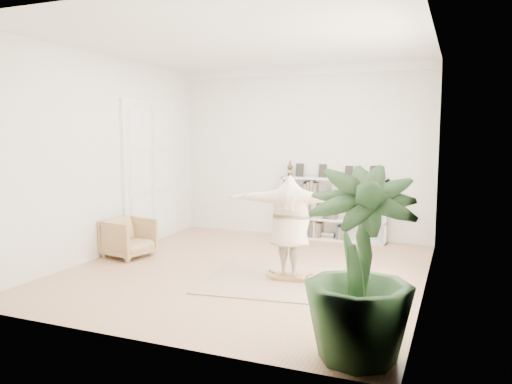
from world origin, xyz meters
TOP-DOWN VIEW (x-y plane):
  - floor at (0.00, 0.00)m, footprint 6.00×6.00m
  - room_shell at (0.00, 2.94)m, footprint 6.00×6.00m
  - doors at (-2.70, 1.30)m, footprint 0.09×1.78m
  - bookshelf at (0.74, 2.82)m, footprint 2.20×0.35m
  - armchair at (-2.30, -0.01)m, footprint 0.89×0.87m
  - rug at (0.84, -0.31)m, footprint 2.74×2.30m
  - rocker_board at (0.84, -0.31)m, footprint 0.50×0.34m
  - person at (0.84, -0.31)m, footprint 1.91×0.74m
  - houseplant at (2.29, -2.55)m, footprint 1.30×1.30m

SIDE VIEW (x-z plane):
  - floor at x=0.00m, z-range 0.00..0.00m
  - rug at x=0.84m, z-range 0.00..0.02m
  - rocker_board at x=0.84m, z-range 0.01..0.11m
  - armchair at x=-2.30m, z-range 0.00..0.70m
  - bookshelf at x=0.74m, z-range -0.18..1.46m
  - person at x=0.84m, z-range 0.12..1.63m
  - houseplant at x=2.29m, z-range 0.00..1.90m
  - doors at x=-2.70m, z-range -0.06..2.86m
  - room_shell at x=0.00m, z-range 0.51..6.51m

